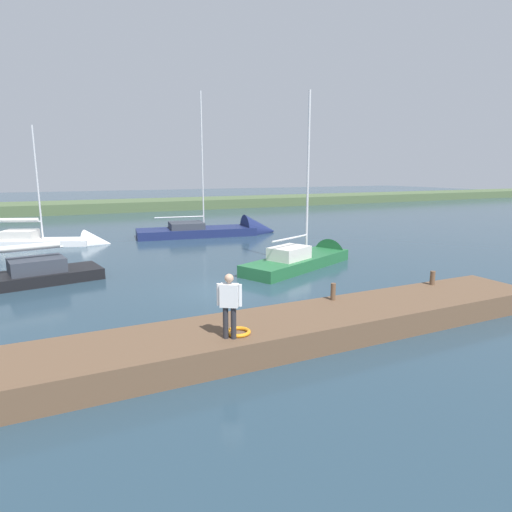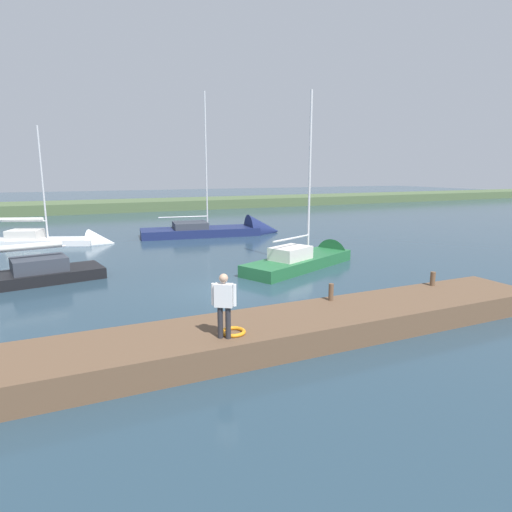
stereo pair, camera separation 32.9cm
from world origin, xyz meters
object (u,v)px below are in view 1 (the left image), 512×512
at_px(sailboat_outer_mooring, 311,260).
at_px(life_ring_buoy, 238,332).
at_px(sailboat_far_right, 57,243).
at_px(mooring_post_far, 432,278).
at_px(mooring_post_near, 333,292).
at_px(person_on_dock, 229,302).
at_px(sailboat_mid_channel, 223,233).

bearing_deg(sailboat_outer_mooring, life_ring_buoy, -155.95).
xyz_separation_m(life_ring_buoy, sailboat_outer_mooring, (-8.31, -9.42, -0.59)).
xyz_separation_m(life_ring_buoy, sailboat_far_right, (4.06, -22.08, -0.66)).
relative_size(mooring_post_far, life_ring_buoy, 0.79).
bearing_deg(sailboat_far_right, mooring_post_near, -48.07).
bearing_deg(person_on_dock, mooring_post_near, -35.75).
bearing_deg(mooring_post_near, life_ring_buoy, 19.52).
xyz_separation_m(sailboat_mid_channel, person_on_dock, (8.23, 21.77, 1.56)).
xyz_separation_m(sailboat_mid_channel, sailboat_far_right, (11.97, -0.50, -0.03)).
bearing_deg(sailboat_mid_channel, sailboat_far_right, -175.02).
xyz_separation_m(life_ring_buoy, person_on_dock, (0.32, 0.19, 0.93)).
bearing_deg(life_ring_buoy, person_on_dock, 30.90).
bearing_deg(life_ring_buoy, sailboat_far_right, -79.58).
relative_size(life_ring_buoy, sailboat_mid_channel, 0.05).
height_order(sailboat_far_right, person_on_dock, sailboat_far_right).
xyz_separation_m(sailboat_outer_mooring, person_on_dock, (8.63, 9.61, 1.52)).
height_order(sailboat_mid_channel, person_on_dock, sailboat_mid_channel).
height_order(mooring_post_near, mooring_post_far, mooring_post_near).
xyz_separation_m(sailboat_outer_mooring, sailboat_mid_channel, (0.40, -12.16, -0.04)).
distance_m(mooring_post_near, person_on_dock, 4.68).
xyz_separation_m(mooring_post_far, person_on_dock, (8.86, 1.62, 0.72)).
bearing_deg(mooring_post_far, sailboat_outer_mooring, -88.38).
bearing_deg(person_on_dock, sailboat_mid_channel, 13.11).
bearing_deg(sailboat_mid_channel, mooring_post_near, -93.57).
distance_m(life_ring_buoy, sailboat_mid_channel, 22.99).
xyz_separation_m(life_ring_buoy, sailboat_mid_channel, (-7.91, -21.58, -0.63)).
bearing_deg(mooring_post_far, person_on_dock, 10.34).
bearing_deg(person_on_dock, mooring_post_far, -45.83).
bearing_deg(sailboat_outer_mooring, mooring_post_near, -142.75).
height_order(mooring_post_near, sailboat_far_right, sailboat_far_right).
distance_m(mooring_post_near, sailboat_mid_channel, 20.54).
distance_m(life_ring_buoy, sailboat_far_right, 22.46).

